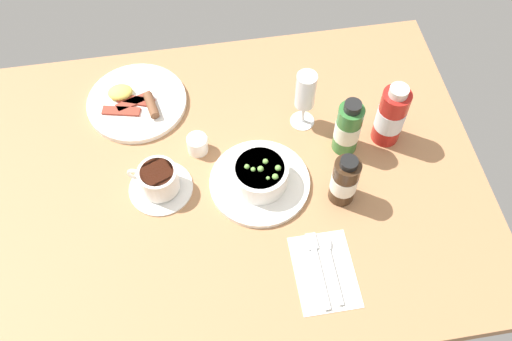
{
  "coord_description": "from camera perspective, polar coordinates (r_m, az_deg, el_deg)",
  "views": [
    {
      "loc": [
        -6.41,
        -65.2,
        106.78
      ],
      "look_at": [
        3.58,
        -3.97,
        8.42
      ],
      "focal_mm": 39.37,
      "sensor_mm": 36.0,
      "label": 1
    }
  ],
  "objects": [
    {
      "name": "cutlery_setting",
      "position": [
        1.16,
        6.96,
        -9.9
      ],
      "size": [
        12.15,
        17.16,
        0.9
      ],
      "color": "white",
      "rests_on": "ground_plane"
    },
    {
      "name": "sauce_bottle_brown",
      "position": [
        1.19,
        8.98,
        -1.01
      ],
      "size": [
        5.73,
        5.73,
        13.9
      ],
      "color": "#382314",
      "rests_on": "ground_plane"
    },
    {
      "name": "breakfast_plate",
      "position": [
        1.4,
        -12.1,
        6.84
      ],
      "size": [
        23.98,
        23.98,
        3.7
      ],
      "color": "white",
      "rests_on": "ground_plane"
    },
    {
      "name": "coffee_cup",
      "position": [
        1.23,
        -9.85,
        -1.1
      ],
      "size": [
        14.07,
        14.07,
        6.96
      ],
      "color": "white",
      "rests_on": "ground_plane"
    },
    {
      "name": "porridge_bowl",
      "position": [
        1.22,
        0.39,
        -0.66
      ],
      "size": [
        22.18,
        22.18,
        7.52
      ],
      "color": "white",
      "rests_on": "ground_plane"
    },
    {
      "name": "sauce_bottle_green",
      "position": [
        1.26,
        9.32,
        4.28
      ],
      "size": [
        5.81,
        5.81,
        15.48
      ],
      "color": "#337233",
      "rests_on": "ground_plane"
    },
    {
      "name": "wine_glass",
      "position": [
        1.27,
        5.04,
        7.83
      ],
      "size": [
        5.75,
        5.75,
        15.89
      ],
      "color": "white",
      "rests_on": "ground_plane"
    },
    {
      "name": "sauce_bottle_red",
      "position": [
        1.29,
        13.55,
        5.42
      ],
      "size": [
        6.48,
        6.48,
        17.05
      ],
      "color": "#B21E19",
      "rests_on": "ground_plane"
    },
    {
      "name": "ground_plane",
      "position": [
        1.27,
        -1.89,
        -1.12
      ],
      "size": [
        110.0,
        84.0,
        3.0
      ],
      "primitive_type": "cube",
      "color": "#A8754C"
    },
    {
      "name": "creamer_jug",
      "position": [
        1.28,
        -5.93,
        2.69
      ],
      "size": [
        5.6,
        4.69,
        5.01
      ],
      "color": "white",
      "rests_on": "ground_plane"
    }
  ]
}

